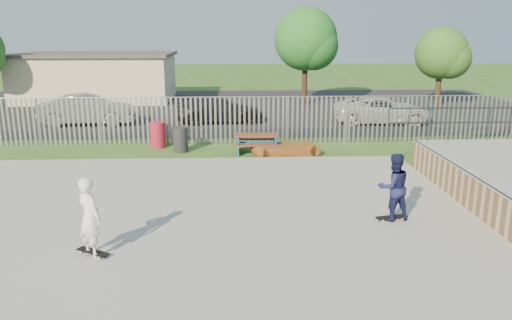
{
  "coord_description": "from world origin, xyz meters",
  "views": [
    {
      "loc": [
        1.41,
        -11.83,
        4.73
      ],
      "look_at": [
        2.01,
        2.0,
        1.1
      ],
      "focal_mm": 35.0,
      "sensor_mm": 36.0,
      "label": 1
    }
  ],
  "objects_px": {
    "car_silver": "(87,110)",
    "car_dark": "(219,110)",
    "skater_white": "(90,217)",
    "trash_bin_grey": "(180,140)",
    "funbox": "(285,150)",
    "trash_bin_red": "(158,135)",
    "picnic_table": "(257,143)",
    "tree_mid": "(306,39)",
    "skater_navy": "(394,187)",
    "car_white": "(382,110)",
    "tree_right": "(441,53)"
  },
  "relations": [
    {
      "from": "skater_white",
      "to": "trash_bin_grey",
      "type": "bearing_deg",
      "value": -52.46
    },
    {
      "from": "picnic_table",
      "to": "car_white",
      "type": "bearing_deg",
      "value": 42.56
    },
    {
      "from": "funbox",
      "to": "tree_right",
      "type": "relative_size",
      "value": 0.46
    },
    {
      "from": "car_silver",
      "to": "tree_mid",
      "type": "relative_size",
      "value": 0.76
    },
    {
      "from": "funbox",
      "to": "skater_navy",
      "type": "height_order",
      "value": "skater_navy"
    },
    {
      "from": "funbox",
      "to": "car_dark",
      "type": "xyz_separation_m",
      "value": [
        -2.74,
        7.12,
        0.47
      ]
    },
    {
      "from": "skater_navy",
      "to": "skater_white",
      "type": "relative_size",
      "value": 1.0
    },
    {
      "from": "trash_bin_grey",
      "to": "tree_right",
      "type": "height_order",
      "value": "tree_right"
    },
    {
      "from": "trash_bin_red",
      "to": "car_dark",
      "type": "xyz_separation_m",
      "value": [
        2.38,
        5.53,
        0.15
      ]
    },
    {
      "from": "picnic_table",
      "to": "skater_navy",
      "type": "distance_m",
      "value": 8.33
    },
    {
      "from": "picnic_table",
      "to": "trash_bin_red",
      "type": "height_order",
      "value": "trash_bin_red"
    },
    {
      "from": "tree_mid",
      "to": "car_white",
      "type": "bearing_deg",
      "value": -66.12
    },
    {
      "from": "picnic_table",
      "to": "skater_navy",
      "type": "height_order",
      "value": "skater_navy"
    },
    {
      "from": "tree_right",
      "to": "picnic_table",
      "type": "bearing_deg",
      "value": -135.81
    },
    {
      "from": "tree_mid",
      "to": "skater_white",
      "type": "distance_m",
      "value": 23.92
    },
    {
      "from": "picnic_table",
      "to": "skater_white",
      "type": "relative_size",
      "value": 1.04
    },
    {
      "from": "picnic_table",
      "to": "tree_right",
      "type": "relative_size",
      "value": 0.36
    },
    {
      "from": "skater_navy",
      "to": "trash_bin_red",
      "type": "bearing_deg",
      "value": -63.52
    },
    {
      "from": "picnic_table",
      "to": "tree_mid",
      "type": "distance_m",
      "value": 14.04
    },
    {
      "from": "funbox",
      "to": "trash_bin_grey",
      "type": "bearing_deg",
      "value": 155.99
    },
    {
      "from": "skater_navy",
      "to": "car_dark",
      "type": "bearing_deg",
      "value": -84.16
    },
    {
      "from": "trash_bin_grey",
      "to": "tree_mid",
      "type": "relative_size",
      "value": 0.16
    },
    {
      "from": "trash_bin_red",
      "to": "tree_mid",
      "type": "distance_m",
      "value": 14.69
    },
    {
      "from": "funbox",
      "to": "car_dark",
      "type": "distance_m",
      "value": 7.64
    },
    {
      "from": "trash_bin_red",
      "to": "trash_bin_grey",
      "type": "bearing_deg",
      "value": -39.32
    },
    {
      "from": "car_dark",
      "to": "skater_white",
      "type": "height_order",
      "value": "skater_white"
    },
    {
      "from": "picnic_table",
      "to": "tree_right",
      "type": "bearing_deg",
      "value": 45.14
    },
    {
      "from": "car_silver",
      "to": "tree_right",
      "type": "distance_m",
      "value": 21.05
    },
    {
      "from": "trash_bin_red",
      "to": "car_silver",
      "type": "bearing_deg",
      "value": 129.78
    },
    {
      "from": "car_silver",
      "to": "car_dark",
      "type": "bearing_deg",
      "value": -88.99
    },
    {
      "from": "trash_bin_grey",
      "to": "car_silver",
      "type": "bearing_deg",
      "value": 131.55
    },
    {
      "from": "picnic_table",
      "to": "trash_bin_grey",
      "type": "xyz_separation_m",
      "value": [
        -3.02,
        0.23,
        0.12
      ]
    },
    {
      "from": "picnic_table",
      "to": "skater_white",
      "type": "bearing_deg",
      "value": -111.26
    },
    {
      "from": "picnic_table",
      "to": "car_silver",
      "type": "xyz_separation_m",
      "value": [
        -8.32,
        6.21,
        0.42
      ]
    },
    {
      "from": "car_silver",
      "to": "car_dark",
      "type": "distance_m",
      "value": 6.68
    },
    {
      "from": "skater_white",
      "to": "trash_bin_red",
      "type": "bearing_deg",
      "value": -46.58
    },
    {
      "from": "car_dark",
      "to": "car_white",
      "type": "xyz_separation_m",
      "value": [
        8.43,
        -0.57,
        0.03
      ]
    },
    {
      "from": "trash_bin_red",
      "to": "tree_right",
      "type": "bearing_deg",
      "value": 33.41
    },
    {
      "from": "trash_bin_grey",
      "to": "tree_right",
      "type": "distance_m",
      "value": 18.92
    },
    {
      "from": "car_dark",
      "to": "picnic_table",
      "type": "bearing_deg",
      "value": -171.08
    },
    {
      "from": "trash_bin_grey",
      "to": "trash_bin_red",
      "type": "bearing_deg",
      "value": 140.68
    },
    {
      "from": "car_silver",
      "to": "car_dark",
      "type": "relative_size",
      "value": 1.03
    },
    {
      "from": "skater_navy",
      "to": "funbox",
      "type": "bearing_deg",
      "value": -87.27
    },
    {
      "from": "trash_bin_grey",
      "to": "car_dark",
      "type": "xyz_separation_m",
      "value": [
        1.37,
        6.36,
        0.19
      ]
    },
    {
      "from": "car_silver",
      "to": "funbox",
      "type": "bearing_deg",
      "value": -127.81
    },
    {
      "from": "trash_bin_grey",
      "to": "car_white",
      "type": "relative_size",
      "value": 0.2
    },
    {
      "from": "picnic_table",
      "to": "tree_mid",
      "type": "xyz_separation_m",
      "value": [
        3.68,
        13.02,
        3.76
      ]
    },
    {
      "from": "tree_right",
      "to": "car_dark",
      "type": "bearing_deg",
      "value": -159.87
    },
    {
      "from": "tree_mid",
      "to": "skater_navy",
      "type": "bearing_deg",
      "value": -91.83
    },
    {
      "from": "car_dark",
      "to": "car_silver",
      "type": "bearing_deg",
      "value": 88.06
    }
  ]
}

